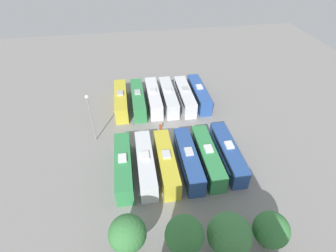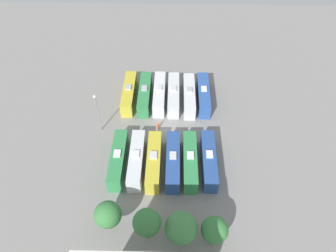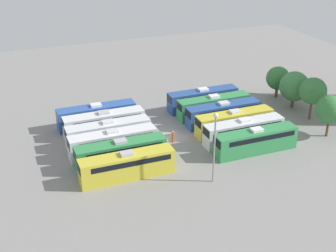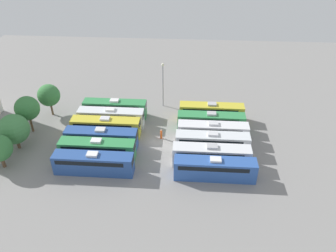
{
  "view_description": "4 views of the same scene",
  "coord_description": "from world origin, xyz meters",
  "px_view_note": "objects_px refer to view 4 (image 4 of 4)",
  "views": [
    {
      "loc": [
        6.0,
        36.74,
        30.95
      ],
      "look_at": [
        0.15,
        0.97,
        2.02
      ],
      "focal_mm": 28.0,
      "sensor_mm": 36.0,
      "label": 1
    },
    {
      "loc": [
        -1.61,
        45.34,
        48.78
      ],
      "look_at": [
        -0.63,
        1.94,
        3.24
      ],
      "focal_mm": 35.0,
      "sensor_mm": 36.0,
      "label": 2
    },
    {
      "loc": [
        56.69,
        -23.1,
        30.95
      ],
      "look_at": [
        1.46,
        -1.2,
        2.72
      ],
      "focal_mm": 50.0,
      "sensor_mm": 36.0,
      "label": 3
    },
    {
      "loc": [
        -45.19,
        -4.94,
        33.04
      ],
      "look_at": [
        1.83,
        -1.6,
        2.32
      ],
      "focal_mm": 35.0,
      "sensor_mm": 36.0,
      "label": 4
    }
  ],
  "objects_px": {
    "bus_8": "(101,138)",
    "bus_10": "(111,117)",
    "bus_5": "(211,112)",
    "bus_6": "(93,163)",
    "bus_7": "(97,149)",
    "bus_9": "(106,126)",
    "tree_3": "(49,95)",
    "tree_2": "(27,108)",
    "bus_3": "(213,131)",
    "bus_11": "(115,108)",
    "light_pole": "(163,78)",
    "worker_person": "(161,134)",
    "bus_1": "(211,155)",
    "bus_2": "(212,142)",
    "tree_1": "(14,129)",
    "bus_0": "(215,168)",
    "bus_4": "(211,121)"
  },
  "relations": [
    {
      "from": "bus_9",
      "to": "tree_3",
      "type": "bearing_deg",
      "value": 62.97
    },
    {
      "from": "bus_1",
      "to": "tree_1",
      "type": "bearing_deg",
      "value": 86.48
    },
    {
      "from": "bus_0",
      "to": "light_pole",
      "type": "bearing_deg",
      "value": 23.83
    },
    {
      "from": "bus_5",
      "to": "bus_11",
      "type": "relative_size",
      "value": 1.0
    },
    {
      "from": "tree_2",
      "to": "light_pole",
      "type": "bearing_deg",
      "value": -64.09
    },
    {
      "from": "bus_3",
      "to": "light_pole",
      "type": "height_order",
      "value": "light_pole"
    },
    {
      "from": "light_pole",
      "to": "bus_10",
      "type": "bearing_deg",
      "value": 132.11
    },
    {
      "from": "bus_9",
      "to": "tree_2",
      "type": "distance_m",
      "value": 13.83
    },
    {
      "from": "bus_10",
      "to": "tree_1",
      "type": "relative_size",
      "value": 1.92
    },
    {
      "from": "bus_9",
      "to": "worker_person",
      "type": "height_order",
      "value": "bus_9"
    },
    {
      "from": "bus_6",
      "to": "bus_7",
      "type": "xyz_separation_m",
      "value": [
        3.4,
        0.3,
        0.0
      ]
    },
    {
      "from": "light_pole",
      "to": "tree_2",
      "type": "xyz_separation_m",
      "value": [
        -11.0,
        22.65,
        -1.37
      ]
    },
    {
      "from": "bus_10",
      "to": "tree_3",
      "type": "distance_m",
      "value": 12.91
    },
    {
      "from": "bus_9",
      "to": "bus_10",
      "type": "bearing_deg",
      "value": -4.24
    },
    {
      "from": "tree_3",
      "to": "bus_8",
      "type": "bearing_deg",
      "value": -128.42
    },
    {
      "from": "bus_8",
      "to": "worker_person",
      "type": "xyz_separation_m",
      "value": [
        3.07,
        -9.74,
        -0.93
      ]
    },
    {
      "from": "bus_5",
      "to": "worker_person",
      "type": "bearing_deg",
      "value": 127.58
    },
    {
      "from": "bus_1",
      "to": "light_pole",
      "type": "xyz_separation_m",
      "value": [
        17.98,
        8.96,
        4.34
      ]
    },
    {
      "from": "bus_8",
      "to": "bus_5",
      "type": "bearing_deg",
      "value": -62.01
    },
    {
      "from": "bus_8",
      "to": "tree_3",
      "type": "xyz_separation_m",
      "value": [
        9.61,
        12.12,
        2.45
      ]
    },
    {
      "from": "bus_5",
      "to": "light_pole",
      "type": "relative_size",
      "value": 1.3
    },
    {
      "from": "bus_5",
      "to": "bus_11",
      "type": "height_order",
      "value": "same"
    },
    {
      "from": "tree_3",
      "to": "light_pole",
      "type": "bearing_deg",
      "value": -76.64
    },
    {
      "from": "light_pole",
      "to": "bus_11",
      "type": "bearing_deg",
      "value": 118.04
    },
    {
      "from": "bus_8",
      "to": "bus_10",
      "type": "xyz_separation_m",
      "value": [
        6.6,
        -0.19,
        0.0
      ]
    },
    {
      "from": "bus_6",
      "to": "bus_9",
      "type": "bearing_deg",
      "value": 2.58
    },
    {
      "from": "bus_1",
      "to": "bus_5",
      "type": "relative_size",
      "value": 1.0
    },
    {
      "from": "bus_3",
      "to": "bus_8",
      "type": "relative_size",
      "value": 1.0
    },
    {
      "from": "bus_3",
      "to": "bus_5",
      "type": "bearing_deg",
      "value": -0.23
    },
    {
      "from": "tree_2",
      "to": "bus_2",
      "type": "bearing_deg",
      "value": -96.39
    },
    {
      "from": "bus_9",
      "to": "tree_3",
      "type": "height_order",
      "value": "tree_3"
    },
    {
      "from": "bus_4",
      "to": "bus_9",
      "type": "bearing_deg",
      "value": 99.17
    },
    {
      "from": "light_pole",
      "to": "tree_1",
      "type": "xyz_separation_m",
      "value": [
        -16.02,
        22.87,
        -2.37
      ]
    },
    {
      "from": "bus_0",
      "to": "bus_5",
      "type": "xyz_separation_m",
      "value": [
        16.34,
        -0.15,
        0.0
      ]
    },
    {
      "from": "light_pole",
      "to": "bus_5",
      "type": "bearing_deg",
      "value": -116.74
    },
    {
      "from": "tree_2",
      "to": "tree_3",
      "type": "height_order",
      "value": "tree_2"
    },
    {
      "from": "bus_11",
      "to": "worker_person",
      "type": "distance_m",
      "value": 11.76
    },
    {
      "from": "bus_7",
      "to": "worker_person",
      "type": "distance_m",
      "value": 11.47
    },
    {
      "from": "bus_1",
      "to": "worker_person",
      "type": "relative_size",
      "value": 6.62
    },
    {
      "from": "bus_9",
      "to": "bus_5",
      "type": "bearing_deg",
      "value": -70.96
    },
    {
      "from": "tree_1",
      "to": "bus_11",
      "type": "bearing_deg",
      "value": -51.1
    },
    {
      "from": "bus_3",
      "to": "tree_1",
      "type": "height_order",
      "value": "tree_1"
    },
    {
      "from": "bus_0",
      "to": "worker_person",
      "type": "bearing_deg",
      "value": 42.32
    },
    {
      "from": "bus_10",
      "to": "worker_person",
      "type": "relative_size",
      "value": 6.62
    },
    {
      "from": "bus_3",
      "to": "bus_11",
      "type": "relative_size",
      "value": 1.0
    },
    {
      "from": "bus_0",
      "to": "bus_2",
      "type": "bearing_deg",
      "value": 0.82
    },
    {
      "from": "bus_3",
      "to": "worker_person",
      "type": "height_order",
      "value": "bus_3"
    },
    {
      "from": "bus_10",
      "to": "light_pole",
      "type": "height_order",
      "value": "light_pole"
    },
    {
      "from": "bus_10",
      "to": "tree_1",
      "type": "xyz_separation_m",
      "value": [
        -7.97,
        13.96,
        1.97
      ]
    },
    {
      "from": "bus_10",
      "to": "light_pole",
      "type": "bearing_deg",
      "value": -47.89
    }
  ]
}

